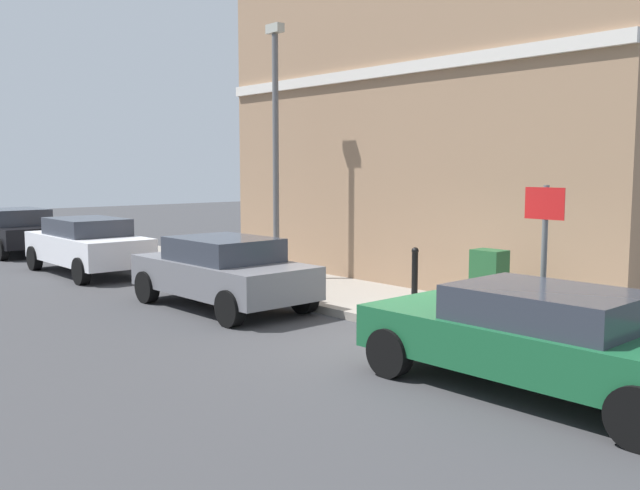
{
  "coord_description": "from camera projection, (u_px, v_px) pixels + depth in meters",
  "views": [
    {
      "loc": [
        -7.84,
        -6.97,
        2.67
      ],
      "look_at": [
        1.01,
        3.03,
        1.2
      ],
      "focal_mm": 38.91,
      "sensor_mm": 36.0,
      "label": 1
    }
  ],
  "objects": [
    {
      "name": "ground",
      "position": [
        401.0,
        343.0,
        10.65
      ],
      "size": [
        80.0,
        80.0,
        0.0
      ],
      "primitive_type": "plane",
      "color": "#38383A"
    },
    {
      "name": "sidewalk",
      "position": [
        263.0,
        279.0,
        16.33
      ],
      "size": [
        2.69,
        30.0,
        0.15
      ],
      "primitive_type": "cube",
      "color": "gray",
      "rests_on": "ground"
    },
    {
      "name": "corner_building",
      "position": [
        469.0,
        128.0,
        16.87
      ],
      "size": [
        6.1,
        10.83,
        7.31
      ],
      "color": "#937256",
      "rests_on": "ground"
    },
    {
      "name": "car_green",
      "position": [
        537.0,
        337.0,
        8.21
      ],
      "size": [
        1.87,
        4.3,
        1.29
      ],
      "rotation": [
        0.0,
        0.0,
        1.59
      ],
      "color": "#195933",
      "rests_on": "ground"
    },
    {
      "name": "car_grey",
      "position": [
        222.0,
        271.0,
        13.28
      ],
      "size": [
        1.92,
        4.0,
        1.37
      ],
      "rotation": [
        0.0,
        0.0,
        1.58
      ],
      "color": "slate",
      "rests_on": "ground"
    },
    {
      "name": "car_white",
      "position": [
        88.0,
        244.0,
        17.63
      ],
      "size": [
        1.88,
        4.22,
        1.42
      ],
      "rotation": [
        0.0,
        0.0,
        1.56
      ],
      "color": "silver",
      "rests_on": "ground"
    },
    {
      "name": "car_black",
      "position": [
        14.0,
        230.0,
        21.86
      ],
      "size": [
        2.01,
        4.2,
        1.42
      ],
      "rotation": [
        0.0,
        0.0,
        1.58
      ],
      "color": "black",
      "rests_on": "ground"
    },
    {
      "name": "utility_cabinet",
      "position": [
        489.0,
        286.0,
        11.85
      ],
      "size": [
        0.46,
        0.61,
        1.15
      ],
      "color": "#1E4C28",
      "rests_on": "sidewalk"
    },
    {
      "name": "bollard_near_cabinet",
      "position": [
        415.0,
        272.0,
        13.21
      ],
      "size": [
        0.14,
        0.14,
        1.04
      ],
      "color": "black",
      "rests_on": "sidewalk"
    },
    {
      "name": "street_sign",
      "position": [
        544.0,
        242.0,
        9.56
      ],
      "size": [
        0.08,
        0.6,
        2.3
      ],
      "color": "#59595B",
      "rests_on": "sidewalk"
    },
    {
      "name": "lamppost",
      "position": [
        276.0,
        141.0,
        15.65
      ],
      "size": [
        0.2,
        0.44,
        5.72
      ],
      "color": "#59595B",
      "rests_on": "sidewalk"
    }
  ]
}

